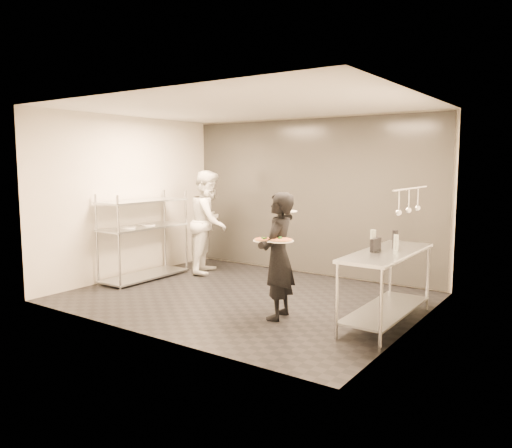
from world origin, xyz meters
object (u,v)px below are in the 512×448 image
Objects in this scene: salad_plate at (287,210)px; bottle_dark at (395,240)px; pizza_plate_near at (265,240)px; prep_counter at (387,275)px; chef at (209,222)px; pos_monitor at (376,245)px; pizza_plate_far at (281,240)px; pass_rack at (144,235)px; bottle_green at (373,240)px; bottle_clear at (396,242)px; waiter at (278,256)px.

salad_plate reaches higher than bottle_dark.
pizza_plate_near is 1.04× the size of salad_plate.
prep_counter is 3.88m from chef.
pos_monitor is at bearing -131.48° from chef.
pizza_plate_far is 1.14× the size of salad_plate.
pizza_plate_near is 1.63m from bottle_dark.
pass_rack is at bearing -179.97° from prep_counter.
pizza_plate_far is at bearing -66.90° from salad_plate.
chef is at bearing 146.22° from pizza_plate_far.
bottle_green is at bearing 33.80° from pizza_plate_near.
salad_plate reaches higher than bottle_clear.
chef is 6.57× the size of salad_plate.
bottle_green is 1.26× the size of bottle_clear.
pizza_plate_far reaches higher than pizza_plate_near.
waiter is at bearing -155.11° from prep_counter.
bottle_clear is at bearing 1.55° from pass_rack.
pizza_plate_near is 1.22× the size of bottle_dark.
chef reaches higher than bottle_clear.
pass_rack reaches higher than bottle_green.
salad_plate is (-1.28, -0.29, 0.76)m from prep_counter.
bottle_dark reaches higher than bottle_clear.
waiter is 0.30m from pizza_plate_near.
pos_monitor is at bearing -143.83° from prep_counter.
pizza_plate_near is at bearing -147.99° from bottle_clear.
bottle_green is at bearing 14.96° from salad_plate.
pizza_plate_far is (3.24, -0.74, 0.29)m from pass_rack.
salad_plate is 1.13× the size of bottle_green.
pass_rack reaches higher than salad_plate.
pizza_plate_far is 1.45m from bottle_dark.
bottle_clear is 0.07m from bottle_dark.
pizza_plate_near is at bearing -94.45° from salad_plate.
pos_monitor is 0.92× the size of bottle_dark.
waiter is 1.20m from bottle_green.
pizza_plate_near is 1.49× the size of bottle_clear.
bottle_clear is at bearing -127.81° from chef.
waiter is at bearing -10.32° from pass_rack.
pizza_plate_far is 0.59m from salad_plate.
pass_rack is at bearing 166.12° from pizza_plate_near.
chef reaches higher than bottle_green.
pizza_plate_far is 1.16m from bottle_green.
bottle_green is at bearing -130.42° from chef.
prep_counter is 6.35× the size of salad_plate.
pizza_plate_near is 0.91× the size of pizza_plate_far.
prep_counter is 0.97× the size of chef.
bottle_dark is at bearing 80.34° from prep_counter.
bottle_dark is (1.12, 0.92, -0.01)m from pizza_plate_far.
pizza_plate_far is 1.17m from pos_monitor.
salad_plate is at bearing -165.04° from bottle_green.
waiter is 6.74× the size of bottle_dark.
chef is 6.31× the size of pizza_plate_near.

